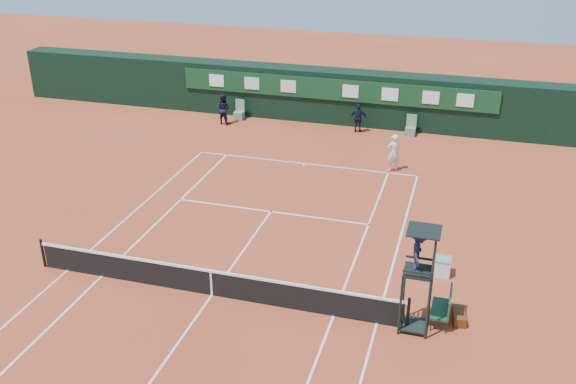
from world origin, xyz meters
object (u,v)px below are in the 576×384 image
object	(u,v)px
umpire_chair	(419,259)
tennis_net	(211,282)
cooler	(442,266)
player_bench	(445,306)
player	(394,153)

from	to	relation	value
umpire_chair	tennis_net	bearing A→B (deg)	-179.55
tennis_net	cooler	distance (m)	7.98
player_bench	player	xyz separation A→B (m)	(-3.18, 11.60, 0.32)
tennis_net	umpire_chair	distance (m)	6.85
tennis_net	player	size ratio (longest dim) A/B	7.01
cooler	player_bench	bearing A→B (deg)	-85.21
player_bench	player	world-z (taller)	player
umpire_chair	player	bearing A→B (deg)	100.77
tennis_net	cooler	xyz separation A→B (m)	(7.20, 3.43, -0.18)
cooler	player	bearing A→B (deg)	108.50
umpire_chair	player	distance (m)	12.51
umpire_chair	player_bench	world-z (taller)	umpire_chair
tennis_net	umpire_chair	size ratio (longest dim) A/B	3.77
player_bench	cooler	bearing A→B (deg)	94.79
tennis_net	umpire_chair	bearing A→B (deg)	0.45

